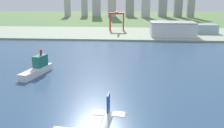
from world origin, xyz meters
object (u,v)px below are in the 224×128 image
(ferry_boat, at_px, (38,68))
(warehouse_annex, at_px, (205,28))
(warehouse_main, at_px, (172,29))
(port_crane_red, at_px, (117,16))

(ferry_boat, distance_m, warehouse_annex, 313.05)
(ferry_boat, distance_m, warehouse_main, 247.29)
(port_crane_red, xyz_separation_m, warehouse_annex, (150.62, -13.02, -18.13))
(warehouse_main, relative_size, warehouse_annex, 1.80)
(ferry_boat, xyz_separation_m, warehouse_main, (142.74, 201.78, 7.63))
(ferry_boat, xyz_separation_m, port_crane_red, (52.26, 251.40, 22.09))
(warehouse_main, bearing_deg, warehouse_annex, 31.32)
(port_crane_red, height_order, warehouse_main, port_crane_red)
(ferry_boat, height_order, warehouse_annex, ferry_boat)
(port_crane_red, distance_m, warehouse_annex, 152.26)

